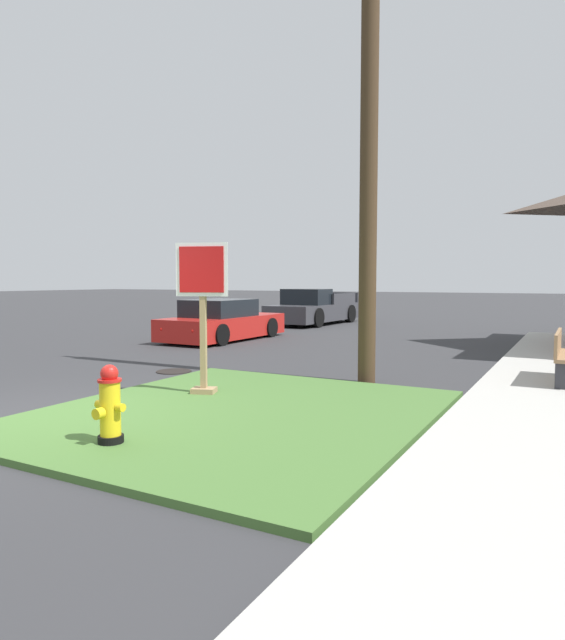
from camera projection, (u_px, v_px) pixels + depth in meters
name	position (u px, v px, depth m)	size (l,w,h in m)	color
ground_plane	(41.00, 419.00, 7.26)	(160.00, 160.00, 0.00)	#333335
grass_corner_patch	(237.00, 413.00, 7.40)	(4.88, 5.54, 0.08)	#477033
sidewalk_strip	(553.00, 381.00, 9.67)	(2.20, 18.29, 0.12)	#B2AFA8
fire_hydrant	(110.00, 406.00, 5.90)	(0.38, 0.34, 0.85)	black
stop_sign	(203.00, 317.00, 8.45)	(0.78, 0.38, 2.32)	#A3845B
manhole_cover	(174.00, 371.00, 11.00)	(0.70, 0.70, 0.02)	black
parked_sedan_red	(223.00, 322.00, 16.90)	(1.98, 4.51, 1.25)	red
pickup_truck_charcoal	(314.00, 309.00, 23.02)	(2.26, 5.26, 1.48)	#38383D
street_bench	(565.00, 354.00, 9.26)	(0.41, 1.67, 0.85)	#93704C
utility_pole	(370.00, 90.00, 9.42)	(1.89, 0.31, 9.75)	#42301E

